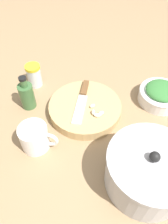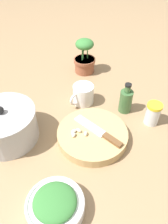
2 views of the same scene
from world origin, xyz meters
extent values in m
plane|color=#997A56|center=(0.00, 0.00, 0.00)|extent=(5.00, 5.00, 0.00)
cylinder|color=tan|center=(0.01, -0.06, 0.02)|extent=(0.27, 0.27, 0.04)
cube|color=brown|center=(0.03, -0.15, 0.04)|extent=(0.03, 0.08, 0.01)
cube|color=silver|center=(0.03, -0.04, 0.04)|extent=(0.04, 0.14, 0.01)
ellipsoid|color=silver|center=(-0.05, -0.03, 0.05)|extent=(0.02, 0.02, 0.01)
ellipsoid|color=#EBEAC4|center=(-0.05, -0.03, 0.04)|extent=(0.02, 0.02, 0.01)
ellipsoid|color=#F4E4CB|center=(-0.03, -0.03, 0.05)|extent=(0.02, 0.02, 0.02)
ellipsoid|color=white|center=(-0.02, -0.06, 0.05)|extent=(0.02, 0.02, 0.02)
ellipsoid|color=#F0E1CF|center=(-0.04, -0.02, 0.05)|extent=(0.03, 0.02, 0.01)
cylinder|color=white|center=(-0.26, -0.19, 0.02)|extent=(0.17, 0.17, 0.05)
torus|color=white|center=(-0.26, -0.19, 0.05)|extent=(0.17, 0.17, 0.01)
ellipsoid|color=#387A38|center=(-0.26, -0.19, 0.06)|extent=(0.12, 0.12, 0.04)
cylinder|color=silver|center=(0.25, -0.16, 0.04)|extent=(0.06, 0.06, 0.08)
cylinder|color=yellow|center=(0.25, -0.16, 0.09)|extent=(0.06, 0.06, 0.01)
cylinder|color=white|center=(0.14, 0.12, 0.04)|extent=(0.09, 0.09, 0.09)
torus|color=white|center=(0.09, 0.12, 0.05)|extent=(0.06, 0.01, 0.06)
cylinder|color=#3D6638|center=(0.23, -0.04, 0.05)|extent=(0.05, 0.05, 0.10)
cylinder|color=#3D6638|center=(0.23, -0.04, 0.12)|extent=(0.02, 0.02, 0.03)
cylinder|color=black|center=(0.23, -0.04, 0.14)|extent=(0.03, 0.03, 0.01)
cylinder|color=#B2B2B7|center=(-0.22, 0.16, 0.06)|extent=(0.23, 0.23, 0.12)
cylinder|color=#B2B2B7|center=(-0.22, 0.16, 0.12)|extent=(0.24, 0.24, 0.01)
sphere|color=black|center=(-0.22, 0.16, 0.14)|extent=(0.03, 0.03, 0.03)
camera|label=1|loc=(-0.12, 0.47, 0.62)|focal=35.00mm
camera|label=2|loc=(-0.38, -0.45, 0.65)|focal=35.00mm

